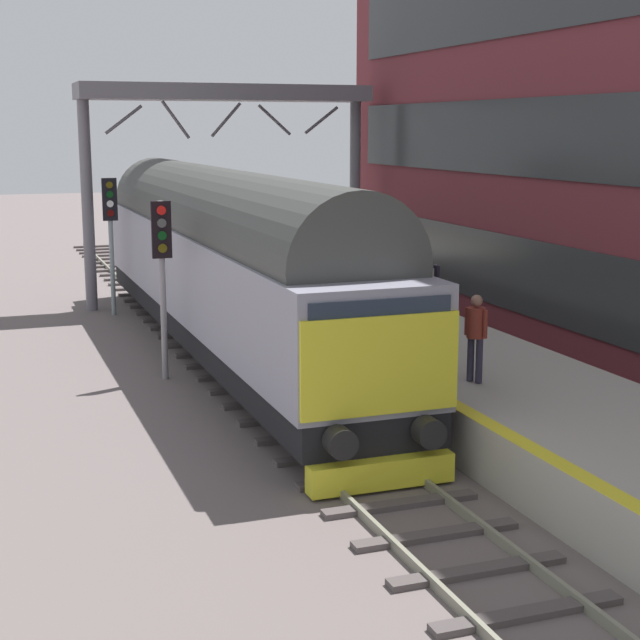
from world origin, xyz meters
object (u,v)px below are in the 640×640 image
object	(u,v)px
signal_post_near	(162,264)
waiting_passenger	(476,330)
diesel_locomotive	(224,258)
signal_post_mid	(111,226)
platform_number_sign	(433,305)

from	to	relation	value
signal_post_near	waiting_passenger	xyz separation A→B (m)	(4.64, -6.00, -0.67)
signal_post_near	waiting_passenger	bearing A→B (deg)	-52.25
diesel_locomotive	signal_post_mid	world-z (taller)	diesel_locomotive
signal_post_mid	signal_post_near	bearing A→B (deg)	-90.00
diesel_locomotive	platform_number_sign	size ratio (longest dim) A/B	9.23
signal_post_near	platform_number_sign	xyz separation A→B (m)	(3.98, -5.56, -0.22)
waiting_passenger	platform_number_sign	bearing A→B (deg)	33.62
signal_post_near	platform_number_sign	distance (m)	6.84
diesel_locomotive	platform_number_sign	distance (m)	7.66
diesel_locomotive	platform_number_sign	world-z (taller)	diesel_locomotive
diesel_locomotive	waiting_passenger	distance (m)	8.29
waiting_passenger	signal_post_mid	bearing A→B (deg)	-4.87
diesel_locomotive	signal_post_mid	distance (m)	6.67
signal_post_near	platform_number_sign	size ratio (longest dim) A/B	1.87
signal_post_mid	platform_number_sign	size ratio (longest dim) A/B	1.92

